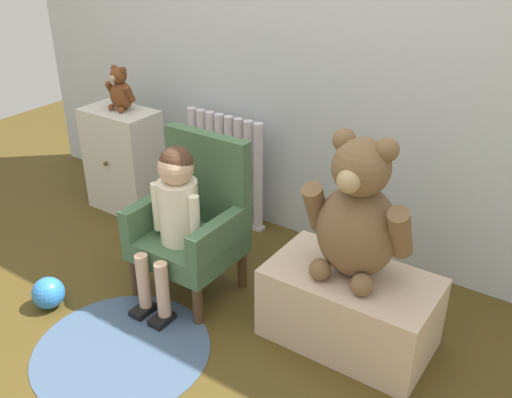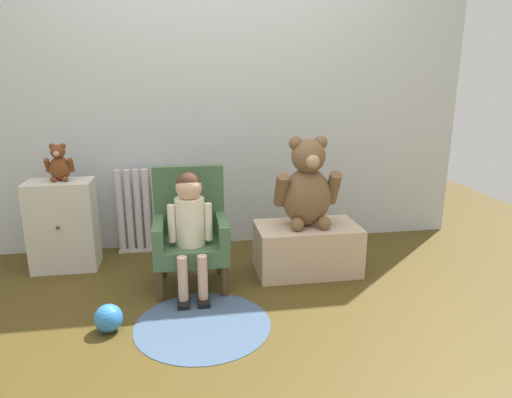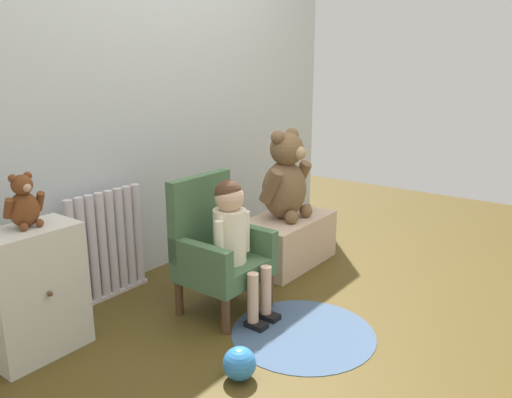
{
  "view_description": "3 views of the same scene",
  "coord_description": "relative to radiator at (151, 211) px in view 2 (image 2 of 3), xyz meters",
  "views": [
    {
      "loc": [
        1.27,
        -1.18,
        1.59
      ],
      "look_at": [
        0.16,
        0.45,
        0.56
      ],
      "focal_mm": 40.0,
      "sensor_mm": 36.0,
      "label": 1
    },
    {
      "loc": [
        -0.22,
        -2.16,
        1.25
      ],
      "look_at": [
        0.22,
        0.5,
        0.51
      ],
      "focal_mm": 32.0,
      "sensor_mm": 36.0,
      "label": 2
    },
    {
      "loc": [
        -2.04,
        -1.18,
        1.28
      ],
      "look_at": [
        0.15,
        0.47,
        0.54
      ],
      "focal_mm": 35.0,
      "sensor_mm": 36.0,
      "label": 3
    }
  ],
  "objects": [
    {
      "name": "ground_plane",
      "position": [
        0.45,
        -1.05,
        -0.3
      ],
      "size": [
        6.0,
        6.0,
        0.0
      ],
      "primitive_type": "plane",
      "color": "#4A3A16"
    },
    {
      "name": "back_wall",
      "position": [
        0.45,
        0.13,
        0.9
      ],
      "size": [
        3.8,
        0.05,
        2.4
      ],
      "primitive_type": "cube",
      "color": "silver",
      "rests_on": "ground_plane"
    },
    {
      "name": "radiator",
      "position": [
        0.0,
        0.0,
        0.0
      ],
      "size": [
        0.5,
        0.05,
        0.61
      ],
      "color": "silver",
      "rests_on": "ground_plane"
    },
    {
      "name": "small_dresser",
      "position": [
        -0.55,
        -0.21,
        -0.01
      ],
      "size": [
        0.41,
        0.27,
        0.59
      ],
      "color": "beige",
      "rests_on": "ground_plane"
    },
    {
      "name": "child_armchair",
      "position": [
        0.26,
        -0.58,
        0.03
      ],
      "size": [
        0.43,
        0.38,
        0.72
      ],
      "color": "#426541",
      "rests_on": "ground_plane"
    },
    {
      "name": "child_figure",
      "position": [
        0.26,
        -0.69,
        0.16
      ],
      "size": [
        0.25,
        0.35,
        0.72
      ],
      "color": "#EEE5C9",
      "rests_on": "ground_plane"
    },
    {
      "name": "low_bench",
      "position": [
        1.01,
        -0.53,
        -0.15
      ],
      "size": [
        0.66,
        0.38,
        0.31
      ],
      "primitive_type": "cube",
      "color": "#C9AD90",
      "rests_on": "ground_plane"
    },
    {
      "name": "large_teddy_bear",
      "position": [
        1.01,
        -0.51,
        0.26
      ],
      "size": [
        0.42,
        0.29,
        0.57
      ],
      "color": "brown",
      "rests_on": "low_bench"
    },
    {
      "name": "small_teddy_bear",
      "position": [
        -0.54,
        -0.19,
        0.4
      ],
      "size": [
        0.17,
        0.12,
        0.24
      ],
      "color": "brown",
      "rests_on": "small_dresser"
    },
    {
      "name": "floor_rug",
      "position": [
        0.3,
        -1.1,
        -0.3
      ],
      "size": [
        0.71,
        0.71,
        0.01
      ],
      "primitive_type": "cylinder",
      "color": "#3E5470",
      "rests_on": "ground_plane"
    },
    {
      "name": "toy_ball",
      "position": [
        -0.17,
        -1.07,
        -0.23
      ],
      "size": [
        0.14,
        0.14,
        0.14
      ],
      "primitive_type": "sphere",
      "color": "#2F7BCB",
      "rests_on": "ground_plane"
    }
  ]
}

